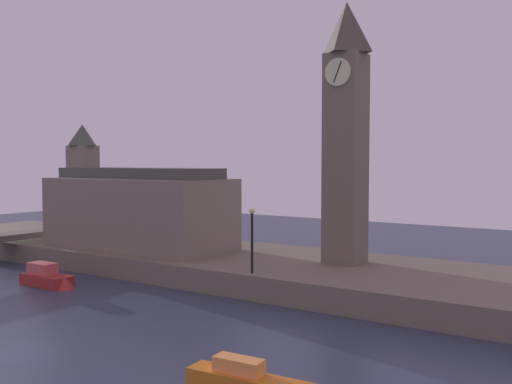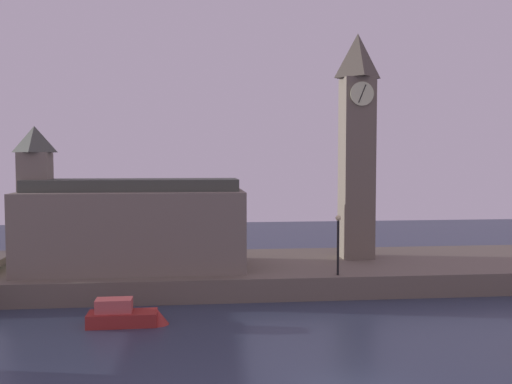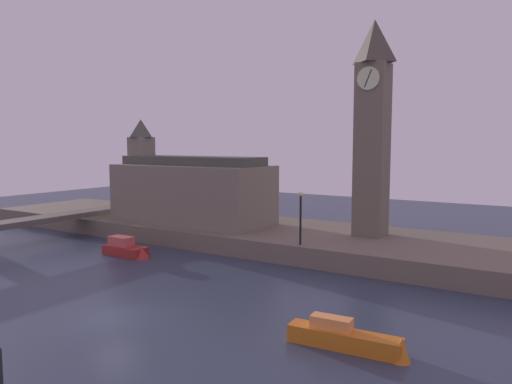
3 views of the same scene
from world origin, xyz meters
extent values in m
cube|color=#6B6051|center=(0.00, 20.00, 0.75)|extent=(70.00, 12.00, 1.50)
cube|color=#6B6051|center=(6.05, 21.16, 8.32)|extent=(2.32, 2.32, 13.63)
cylinder|color=beige|center=(6.05, 19.94, 13.84)|extent=(1.76, 0.12, 1.76)
cube|color=black|center=(6.05, 19.87, 13.84)|extent=(0.59, 0.04, 1.33)
pyramid|color=#4A4339|center=(6.05, 21.16, 16.81)|extent=(2.55, 2.55, 3.34)
cube|color=slate|center=(-10.38, 18.62, 4.18)|extent=(15.00, 6.61, 5.37)
cube|color=slate|center=(-16.90, 18.62, 5.50)|extent=(1.95, 1.95, 7.99)
pyramid|color=#474C42|center=(-16.90, 18.62, 10.38)|extent=(2.15, 2.15, 1.78)
cube|color=#42473D|center=(-10.38, 18.62, 7.27)|extent=(14.25, 3.97, 0.80)
cylinder|color=black|center=(3.02, 14.76, 3.28)|extent=(0.16, 0.16, 3.56)
sphere|color=#F2E099|center=(3.02, 14.76, 5.24)|extent=(0.36, 0.36, 0.36)
cube|color=maroon|center=(-10.15, 10.00, 0.37)|extent=(3.73, 1.61, 0.73)
cube|color=#CC5651|center=(-10.59, 10.00, 1.10)|extent=(1.96, 1.12, 0.74)
cone|color=maroon|center=(-8.29, 10.00, 0.40)|extent=(1.42, 1.42, 0.93)
cube|color=#FF9947|center=(10.82, 2.62, 1.04)|extent=(1.87, 0.84, 0.53)
camera|label=1|loc=(22.60, -13.65, 8.22)|focal=40.84mm
camera|label=2|loc=(-6.15, -21.07, 9.01)|focal=39.93mm
camera|label=3|loc=(19.21, -16.79, 8.93)|focal=34.38mm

